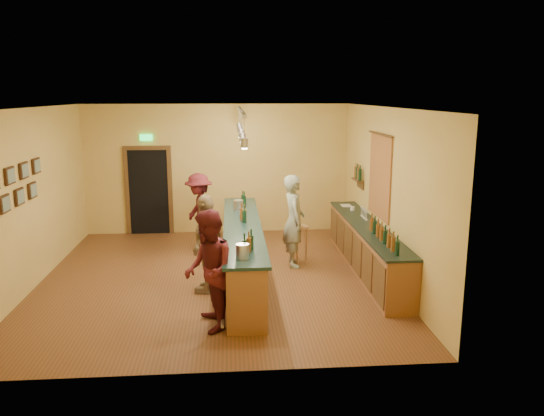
{
  "coord_description": "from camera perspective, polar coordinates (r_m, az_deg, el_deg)",
  "views": [
    {
      "loc": [
        0.31,
        -9.63,
        3.44
      ],
      "look_at": [
        1.1,
        0.2,
        1.31
      ],
      "focal_mm": 35.0,
      "sensor_mm": 36.0,
      "label": 1
    }
  ],
  "objects": [
    {
      "name": "customer_b",
      "position": [
        9.35,
        -6.97,
        -3.8
      ],
      "size": [
        0.77,
        1.11,
        1.75
      ],
      "primitive_type": "imported",
      "rotation": [
        0.0,
        0.0,
        -1.94
      ],
      "color": "#997A51",
      "rests_on": "floor"
    },
    {
      "name": "bottle_shelf",
      "position": [
        12.01,
        9.26,
        3.55
      ],
      "size": [
        0.17,
        0.55,
        0.54
      ],
      "color": "#4C2C16",
      "rests_on": "wall_right"
    },
    {
      "name": "tapestry",
      "position": [
        10.57,
        11.53,
        3.3
      ],
      "size": [
        0.03,
        1.4,
        1.6
      ],
      "primitive_type": "cube",
      "color": "maroon",
      "rests_on": "wall_right"
    },
    {
      "name": "wall_back",
      "position": [
        13.26,
        -5.9,
        4.16
      ],
      "size": [
        6.5,
        0.02,
        3.2
      ],
      "primitive_type": "cube",
      "color": "gold",
      "rests_on": "floor"
    },
    {
      "name": "pendant_track",
      "position": [
        9.64,
        -3.35,
        9.46
      ],
      "size": [
        0.11,
        4.6,
        0.5
      ],
      "color": "silver",
      "rests_on": "ceiling"
    },
    {
      "name": "ceiling",
      "position": [
        9.64,
        -6.55,
        10.69
      ],
      "size": [
        6.5,
        7.0,
        0.02
      ],
      "primitive_type": "cube",
      "color": "silver",
      "rests_on": "wall_back"
    },
    {
      "name": "customer_a",
      "position": [
        7.86,
        -6.83,
        -6.73
      ],
      "size": [
        0.81,
        0.97,
        1.81
      ],
      "primitive_type": "imported",
      "rotation": [
        0.0,
        0.0,
        -1.41
      ],
      "color": "#59191E",
      "rests_on": "floor"
    },
    {
      "name": "bar_stool",
      "position": [
        10.85,
        2.95,
        -2.71
      ],
      "size": [
        0.39,
        0.39,
        0.79
      ],
      "rotation": [
        0.0,
        0.0,
        -0.02
      ],
      "color": "#9D6D47",
      "rests_on": "floor"
    },
    {
      "name": "floor",
      "position": [
        10.23,
        -6.11,
        -7.52
      ],
      "size": [
        7.0,
        7.0,
        0.0
      ],
      "primitive_type": "plane",
      "color": "#553718",
      "rests_on": "ground"
    },
    {
      "name": "wall_front",
      "position": [
        6.41,
        -7.19,
        -4.59
      ],
      "size": [
        6.5,
        0.02,
        3.2
      ],
      "primitive_type": "cube",
      "color": "gold",
      "rests_on": "floor"
    },
    {
      "name": "tasting_bar",
      "position": [
        10.04,
        -3.19,
        -4.21
      ],
      "size": [
        0.73,
        5.1,
        1.38
      ],
      "color": "brown",
      "rests_on": "floor"
    },
    {
      "name": "wall_left",
      "position": [
        10.43,
        -24.46,
        0.93
      ],
      "size": [
        0.02,
        7.0,
        3.2
      ],
      "primitive_type": "cube",
      "color": "gold",
      "rests_on": "floor"
    },
    {
      "name": "wall_right",
      "position": [
        10.24,
        12.19,
        1.57
      ],
      "size": [
        0.02,
        7.0,
        3.2
      ],
      "primitive_type": "cube",
      "color": "gold",
      "rests_on": "floor"
    },
    {
      "name": "bartender",
      "position": [
        10.67,
        2.38,
        -1.39
      ],
      "size": [
        0.46,
        0.69,
        1.87
      ],
      "primitive_type": "imported",
      "rotation": [
        0.0,
        0.0,
        1.58
      ],
      "color": "gray",
      "rests_on": "floor"
    },
    {
      "name": "picture_grid",
      "position": [
        9.67,
        -25.89,
        2.1
      ],
      "size": [
        0.06,
        2.2,
        0.7
      ],
      "primitive_type": null,
      "color": "#382111",
      "rests_on": "wall_left"
    },
    {
      "name": "back_counter",
      "position": [
        10.59,
        10.18,
        -4.2
      ],
      "size": [
        0.6,
        4.55,
        1.27
      ],
      "color": "brown",
      "rests_on": "floor"
    },
    {
      "name": "doorway",
      "position": [
        13.46,
        -13.11,
        1.99
      ],
      "size": [
        1.15,
        0.09,
        2.48
      ],
      "color": "black",
      "rests_on": "wall_back"
    },
    {
      "name": "customer_c",
      "position": [
        11.99,
        -7.83,
        -0.35
      ],
      "size": [
        1.01,
        1.27,
        1.72
      ],
      "primitive_type": "imported",
      "rotation": [
        0.0,
        0.0,
        -1.19
      ],
      "color": "#59191E",
      "rests_on": "floor"
    }
  ]
}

